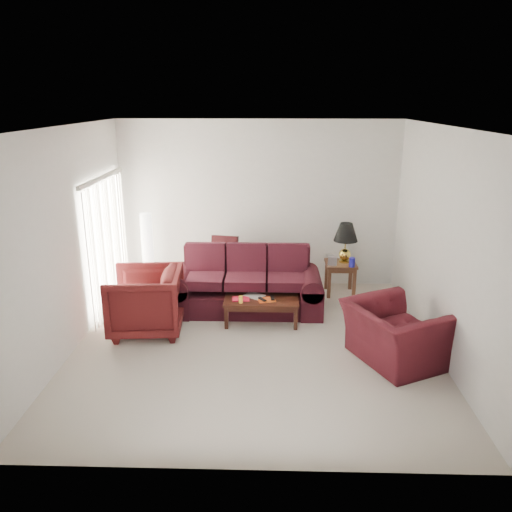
% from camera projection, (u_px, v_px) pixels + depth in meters
% --- Properties ---
extents(floor, '(5.00, 5.00, 0.00)m').
position_uv_depth(floor, '(254.00, 345.00, 7.07)').
color(floor, '#BAB09E').
rests_on(floor, ground).
extents(blinds, '(0.10, 2.00, 2.16)m').
position_uv_depth(blinds, '(107.00, 244.00, 8.05)').
color(blinds, silver).
rests_on(blinds, ground).
extents(sofa, '(2.53, 1.26, 1.00)m').
position_uv_depth(sofa, '(246.00, 281.00, 8.09)').
color(sofa, black).
rests_on(sofa, ground).
extents(throw_pillow, '(0.50, 0.31, 0.48)m').
position_uv_depth(throw_pillow, '(225.00, 249.00, 8.86)').
color(throw_pillow, black).
rests_on(throw_pillow, sofa).
extents(end_table, '(0.57, 0.57, 0.58)m').
position_uv_depth(end_table, '(340.00, 278.00, 8.84)').
color(end_table, '#4D361A').
rests_on(end_table, ground).
extents(table_lamp, '(0.51, 0.51, 0.70)m').
position_uv_depth(table_lamp, '(345.00, 243.00, 8.69)').
color(table_lamp, gold).
rests_on(table_lamp, end_table).
extents(clock, '(0.16, 0.09, 0.15)m').
position_uv_depth(clock, '(332.00, 261.00, 8.60)').
color(clock, silver).
rests_on(clock, end_table).
extents(blue_canister, '(0.11, 0.11, 0.16)m').
position_uv_depth(blue_canister, '(352.00, 262.00, 8.52)').
color(blue_canister, '#1A1799').
rests_on(blue_canister, end_table).
extents(picture_frame, '(0.15, 0.18, 0.05)m').
position_uv_depth(picture_frame, '(331.00, 255.00, 8.90)').
color(picture_frame, silver).
rests_on(picture_frame, end_table).
extents(floor_lamp, '(0.30, 0.30, 1.45)m').
position_uv_depth(floor_lamp, '(148.00, 252.00, 8.85)').
color(floor_lamp, white).
rests_on(floor_lamp, ground).
extents(armchair_left, '(1.13, 1.10, 0.96)m').
position_uv_depth(armchair_left, '(145.00, 301.00, 7.34)').
color(armchair_left, '#420F10').
rests_on(armchair_left, ground).
extents(armchair_right, '(1.46, 1.52, 0.77)m').
position_uv_depth(armchair_right, '(395.00, 334.00, 6.53)').
color(armchair_right, '#3B0D14').
rests_on(armchair_right, ground).
extents(coffee_table, '(1.23, 0.79, 0.40)m').
position_uv_depth(coffee_table, '(261.00, 311.00, 7.71)').
color(coffee_table, black).
rests_on(coffee_table, ground).
extents(magazine_red, '(0.27, 0.21, 0.01)m').
position_uv_depth(magazine_red, '(241.00, 299.00, 7.63)').
color(magazine_red, red).
rests_on(magazine_red, coffee_table).
extents(magazine_white, '(0.36, 0.34, 0.02)m').
position_uv_depth(magazine_white, '(254.00, 296.00, 7.75)').
color(magazine_white, beige).
rests_on(magazine_white, coffee_table).
extents(magazine_orange, '(0.30, 0.25, 0.01)m').
position_uv_depth(magazine_orange, '(266.00, 300.00, 7.59)').
color(magazine_orange, '#E7591B').
rests_on(magazine_orange, coffee_table).
extents(remote_a, '(0.13, 0.16, 0.02)m').
position_uv_depth(remote_a, '(262.00, 299.00, 7.56)').
color(remote_a, black).
rests_on(remote_a, coffee_table).
extents(remote_b, '(0.07, 0.19, 0.02)m').
position_uv_depth(remote_b, '(272.00, 298.00, 7.62)').
color(remote_b, black).
rests_on(remote_b, coffee_table).
extents(yellow_glass, '(0.08, 0.08, 0.11)m').
position_uv_depth(yellow_glass, '(241.00, 299.00, 7.48)').
color(yellow_glass, yellow).
rests_on(yellow_glass, coffee_table).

